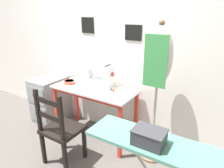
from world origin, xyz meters
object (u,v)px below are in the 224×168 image
thread_spool_mid_table (113,91)px  ironing_board (170,154)px  wooden_chair (61,130)px  filing_cabinet (50,99)px  thread_spool_near_machine (112,89)px  dress_form (158,66)px  fabric_bowl (69,82)px  scissors (120,98)px  storage_box (149,137)px  sewing_machine (101,76)px

thread_spool_mid_table → ironing_board: bearing=-41.7°
wooden_chair → filing_cabinet: bearing=144.2°
thread_spool_near_machine → dress_form: (0.58, -0.02, 0.39)m
fabric_bowl → scissors: 0.84m
scissors → thread_spool_near_machine: thread_spool_near_machine is taller
wooden_chair → thread_spool_near_machine: bearing=69.6°
storage_box → thread_spool_near_machine: bearing=133.0°
fabric_bowl → storage_box: storage_box is taller
fabric_bowl → dress_form: size_ratio=0.10×
dress_form → storage_box: size_ratio=7.50×
dress_form → scissors: bearing=-161.1°
sewing_machine → wooden_chair: sewing_machine is taller
fabric_bowl → ironing_board: size_ratio=0.14×
sewing_machine → filing_cabinet: 1.07m
dress_form → ironing_board: 1.02m
filing_cabinet → storage_box: 2.27m
fabric_bowl → filing_cabinet: size_ratio=0.23×
scissors → dress_form: 0.57m
filing_cabinet → dress_form: 1.90m
wooden_chair → filing_cabinet: size_ratio=1.32×
dress_form → ironing_board: size_ratio=1.36×
sewing_machine → wooden_chair: 0.87m
ironing_board → sewing_machine: bearing=141.6°
storage_box → scissors: bearing=130.3°
sewing_machine → dress_form: dress_form is taller
thread_spool_near_machine → storage_box: bearing=-47.0°
sewing_machine → filing_cabinet: sewing_machine is taller
thread_spool_mid_table → wooden_chair: (-0.30, -0.64, -0.31)m
fabric_bowl → storage_box: (1.50, -0.83, 0.14)m
scissors → filing_cabinet: scissors is taller
filing_cabinet → ironing_board: 2.35m
sewing_machine → storage_box: size_ratio=1.88×
dress_form → ironing_board: bearing=-64.4°
scissors → wooden_chair: 0.76m
storage_box → ironing_board: bearing=17.1°
fabric_bowl → scissors: (0.84, -0.06, -0.02)m
thread_spool_near_machine → ironing_board: size_ratio=0.03×
wooden_chair → dress_form: dress_form is taller
thread_spool_near_machine → storage_box: size_ratio=0.18×
thread_spool_mid_table → storage_box: size_ratio=0.19×
wooden_chair → sewing_machine: bearing=87.1°
scissors → fabric_bowl: bearing=176.2°
wooden_chair → scissors: bearing=49.1°
thread_spool_mid_table → wooden_chair: bearing=-114.7°
scissors → thread_spool_near_machine: size_ratio=3.08×
ironing_board → storage_box: 0.18m
wooden_chair → filing_cabinet: (-0.89, 0.64, -0.08)m
thread_spool_near_machine → dress_form: dress_form is taller
wooden_chair → ironing_board: wooden_chair is taller
filing_cabinet → dress_form: (1.73, 0.01, 0.78)m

